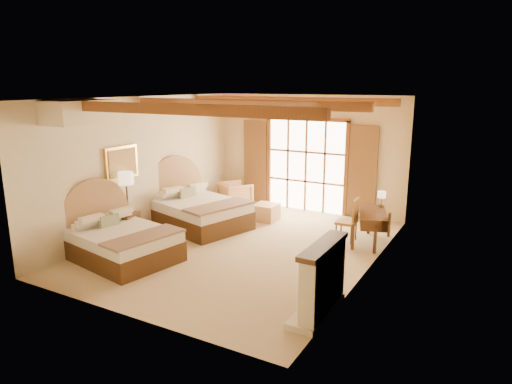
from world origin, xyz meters
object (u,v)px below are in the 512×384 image
Objects in this scene: nightstand at (124,228)px; armchair at (235,195)px; bed_far at (195,209)px; desk at (372,226)px; bed_near at (118,239)px.

armchair reaches higher than nightstand.
bed_far is 4.30m from desk.
bed_far reaches higher than desk.
bed_far is 3.24× the size of armchair.
bed_near is at bearing -159.26° from desk.
bed_near reaches higher than armchair.
bed_near is at bearing -75.33° from bed_far.
nightstand is (-0.61, 0.77, -0.08)m from bed_near.
bed_near reaches higher than desk.
nightstand is at bearing 138.78° from bed_near.
bed_far is at bearing 122.09° from armchair.
bed_far is 1.98m from armchair.
desk is at bearing -163.13° from armchair.
armchair is 4.38m from desk.
bed_near is 0.87× the size of bed_far.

